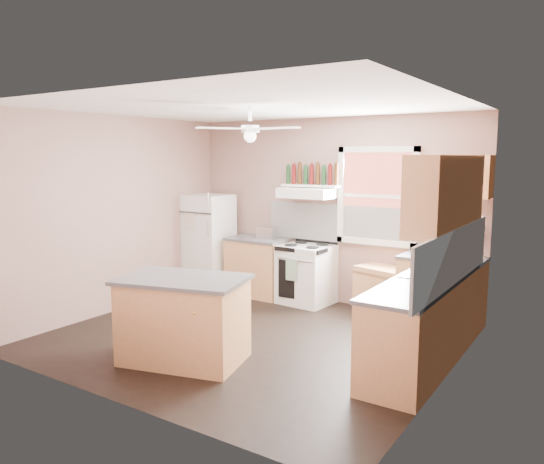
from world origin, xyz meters
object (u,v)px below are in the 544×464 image
Objects in this scene: cart at (382,291)px; island at (184,321)px; toaster at (266,233)px; stove at (306,274)px; refrigerator at (209,242)px.

island is (-1.14, -2.69, 0.10)m from cart.
stove is at bearing -0.62° from toaster.
refrigerator is 1.76m from stove.
cart is (2.88, 0.18, -0.44)m from refrigerator.
cart is (1.86, 0.04, -0.66)m from toaster.
cart is at bearing 3.67° from refrigerator.
stove is (1.72, 0.14, -0.34)m from refrigerator.
cart is at bearing 52.06° from island.
toaster is at bearing 7.66° from refrigerator.
cart is 0.55× the size of island.
island is (0.01, -2.65, 0.00)m from stove.
cart is (1.16, 0.04, -0.10)m from stove.
refrigerator reaches higher than toaster.
refrigerator is 2.31× the size of cart.
toaster is 2.80m from island.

